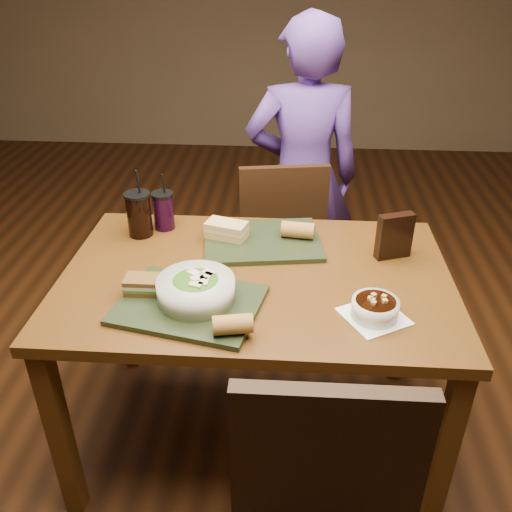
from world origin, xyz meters
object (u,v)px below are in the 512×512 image
at_px(cup_cola, 139,214).
at_px(dining_table, 256,296).
at_px(salad_bowl, 196,288).
at_px(chair_far, 283,239).
at_px(soup_bowl, 375,308).
at_px(baguette_near, 233,324).
at_px(sandwich_near, 143,284).
at_px(diner, 303,179).
at_px(baguette_far, 298,230).
at_px(tray_far, 262,241).
at_px(sandwich_far, 227,230).
at_px(chip_bag, 394,236).
at_px(cup_berry, 164,210).
at_px(tray_near, 189,305).

bearing_deg(cup_cola, dining_table, -29.00).
bearing_deg(salad_bowl, dining_table, 47.32).
height_order(chair_far, soup_bowl, chair_far).
relative_size(chair_far, baguette_near, 8.05).
relative_size(sandwich_near, baguette_near, 0.97).
distance_m(diner, baguette_far, 0.64).
relative_size(dining_table, tray_far, 3.10).
bearing_deg(sandwich_far, chip_bag, -6.86).
distance_m(diner, salad_bowl, 1.11).
relative_size(tray_far, cup_cola, 1.60).
bearing_deg(baguette_near, chip_bag, 43.75).
bearing_deg(cup_cola, tray_far, -4.38).
relative_size(dining_table, cup_berry, 5.74).
bearing_deg(cup_berry, soup_bowl, -35.33).
distance_m(dining_table, tray_near, 0.29).
distance_m(tray_far, cup_berry, 0.40).
bearing_deg(baguette_far, soup_bowl, -63.13).
bearing_deg(sandwich_near, sandwich_far, 59.93).
relative_size(baguette_near, chip_bag, 0.68).
height_order(chair_far, cup_cola, cup_cola).
xyz_separation_m(baguette_far, cup_berry, (-0.51, 0.08, 0.03)).
xyz_separation_m(tray_near, cup_berry, (-0.19, 0.52, 0.07)).
height_order(chair_far, baguette_near, chair_far).
height_order(baguette_near, baguette_far, baguette_far).
relative_size(sandwich_near, baguette_far, 0.91).
bearing_deg(salad_bowl, soup_bowl, -3.23).
height_order(soup_bowl, sandwich_far, sandwich_far).
relative_size(dining_table, chip_bag, 7.96).
bearing_deg(sandwich_far, soup_bowl, -41.64).
bearing_deg(tray_far, tray_near, -115.16).
relative_size(tray_near, cup_cola, 1.60).
distance_m(dining_table, cup_berry, 0.52).
relative_size(sandwich_near, chip_bag, 0.66).
distance_m(chair_far, soup_bowl, 1.02).
relative_size(tray_far, salad_bowl, 1.77).
bearing_deg(baguette_near, cup_cola, 124.97).
distance_m(chair_far, baguette_near, 1.10).
relative_size(sandwich_far, chip_bag, 1.01).
height_order(sandwich_near, cup_berry, cup_berry).
bearing_deg(diner, soup_bowl, 94.82).
bearing_deg(baguette_far, chair_far, 97.09).
distance_m(tray_near, sandwich_far, 0.43).
relative_size(dining_table, salad_bowl, 5.48).
distance_m(tray_far, cup_cola, 0.47).
height_order(salad_bowl, baguette_far, salad_bowl).
xyz_separation_m(sandwich_near, cup_cola, (-0.11, 0.41, 0.04)).
distance_m(baguette_near, cup_cola, 0.72).
distance_m(tray_near, sandwich_near, 0.16).
relative_size(baguette_far, cup_berry, 0.53).
bearing_deg(dining_table, sandwich_far, 119.24).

